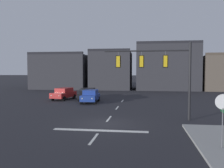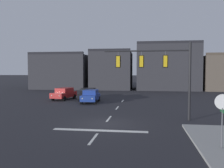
{
  "view_description": "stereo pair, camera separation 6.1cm",
  "coord_description": "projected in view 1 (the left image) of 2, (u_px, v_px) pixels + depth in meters",
  "views": [
    {
      "loc": [
        2.94,
        -17.64,
        3.96
      ],
      "look_at": [
        -0.05,
        4.23,
        2.77
      ],
      "focal_mm": 38.77,
      "sensor_mm": 36.0,
      "label": 1
    },
    {
      "loc": [
        3.0,
        -17.63,
        3.96
      ],
      "look_at": [
        -0.05,
        4.23,
        2.77
      ],
      "focal_mm": 38.77,
      "sensor_mm": 36.0,
      "label": 2
    }
  ],
  "objects": [
    {
      "name": "ground_plane",
      "position": [
        105.0,
        124.0,
        18.06
      ],
      "size": [
        400.0,
        400.0,
        0.0
      ],
      "primitive_type": "plane",
      "color": "#232328"
    },
    {
      "name": "stop_bar_paint",
      "position": [
        100.0,
        130.0,
        16.08
      ],
      "size": [
        6.4,
        0.5,
        0.01
      ],
      "primitive_type": "cube",
      "color": "silver",
      "rests_on": "ground"
    },
    {
      "name": "lane_centreline",
      "position": [
        109.0,
        119.0,
        20.04
      ],
      "size": [
        0.16,
        26.4,
        0.01
      ],
      "color": "silver",
      "rests_on": "ground"
    },
    {
      "name": "signal_mast_near_side",
      "position": [
        160.0,
        67.0,
        19.54
      ],
      "size": [
        6.99,
        0.44,
        6.27
      ],
      "color": "black",
      "rests_on": "ground"
    },
    {
      "name": "stop_sign",
      "position": [
        223.0,
        108.0,
        11.87
      ],
      "size": [
        0.76,
        0.64,
        2.83
      ],
      "color": "#56565B",
      "rests_on": "ground"
    },
    {
      "name": "car_lot_nearside",
      "position": [
        64.0,
        93.0,
        33.42
      ],
      "size": [
        2.56,
        4.65,
        1.61
      ],
      "color": "#A81E1E",
      "rests_on": "ground"
    },
    {
      "name": "car_lot_middle",
      "position": [
        90.0,
        96.0,
        30.2
      ],
      "size": [
        2.1,
        4.53,
        1.61
      ],
      "color": "navy",
      "rests_on": "ground"
    },
    {
      "name": "car_lot_farside",
      "position": [
        88.0,
        94.0,
        32.86
      ],
      "size": [
        1.93,
        4.47,
        1.61
      ],
      "color": "black",
      "rests_on": "ground"
    },
    {
      "name": "building_row",
      "position": [
        144.0,
        71.0,
        53.76
      ],
      "size": [
        48.21,
        13.86,
        9.79
      ],
      "color": "#2D2D33",
      "rests_on": "ground"
    }
  ]
}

